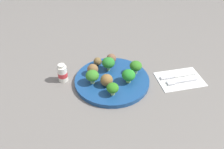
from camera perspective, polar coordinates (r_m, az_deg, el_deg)
The scene contains 15 objects.
ground_plane at distance 0.89m, azimuth 0.00°, elevation -1.82°, with size 4.00×4.00×0.00m, color slate.
plate at distance 0.89m, azimuth 0.00°, elevation -1.42°, with size 0.28×0.28×0.02m, color navy.
broccoli_floret_near_rim at distance 0.91m, azimuth -0.87°, elevation 2.84°, with size 0.05×0.05×0.05m.
broccoli_floret_center at distance 0.90m, azimuth 5.77°, elevation 2.02°, with size 0.05×0.05×0.05m.
broccoli_floret_front_left at distance 0.85m, azimuth -4.80°, elevation -0.31°, with size 0.05×0.05×0.05m.
broccoli_floret_back_right at distance 0.80m, azimuth 0.14°, elevation -3.32°, with size 0.04×0.04×0.05m.
broccoli_floret_back_left at distance 0.85m, azimuth 4.04°, elevation -0.18°, with size 0.05×0.05×0.05m.
meatball_center at distance 0.96m, azimuth -0.17°, elevation 3.90°, with size 0.04×0.04×0.04m, color brown.
meatball_back_right at distance 0.84m, azimuth -1.31°, elevation -1.37°, with size 0.05×0.05×0.05m, color brown.
meatball_mid_right at distance 0.90m, azimuth -4.69°, elevation 1.24°, with size 0.04×0.04×0.04m, color brown.
meatball_far_rim at distance 0.95m, azimuth -3.51°, elevation 3.17°, with size 0.03×0.03×0.03m, color brown.
napkin at distance 0.94m, azimuth 16.08°, elevation -1.06°, with size 0.17×0.12×0.01m, color white.
fork at distance 0.92m, azimuth 16.18°, elevation -1.57°, with size 0.12×0.03×0.01m.
knife at distance 0.94m, azimuth 15.29°, elevation -0.22°, with size 0.15×0.03×0.01m.
yogurt_bottle at distance 0.90m, azimuth -11.87°, elevation 0.27°, with size 0.04×0.04×0.07m.
Camera 1 is at (0.08, 0.68, 0.57)m, focal length 37.80 mm.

